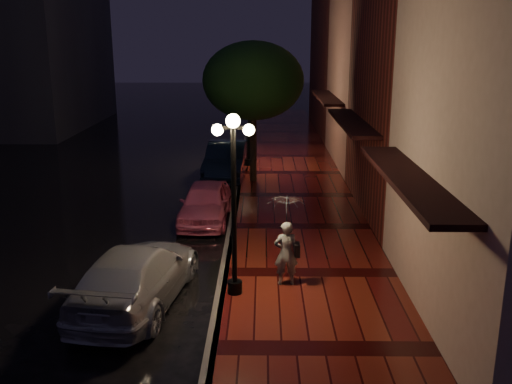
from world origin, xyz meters
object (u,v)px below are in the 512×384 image
(streetlamp_near, at_px, (234,195))
(pink_car, at_px, (206,202))
(streetlamp_far, at_px, (249,114))
(woman_with_umbrella, at_px, (286,226))
(navy_car, at_px, (227,160))
(street_tree, at_px, (253,83))
(parking_meter, at_px, (234,216))
(silver_car, at_px, (136,275))

(streetlamp_near, xyz_separation_m, pink_car, (-1.28, 5.90, -1.93))
(streetlamp_far, relative_size, woman_with_umbrella, 1.89)
(navy_car, distance_m, woman_with_umbrella, 11.84)
(street_tree, bearing_deg, pink_car, -106.79)
(streetlamp_far, distance_m, street_tree, 3.44)
(streetlamp_far, height_order, parking_meter, streetlamp_far)
(silver_car, xyz_separation_m, parking_meter, (2.09, 3.82, 0.24))
(pink_car, bearing_deg, navy_car, 88.74)
(pink_car, distance_m, parking_meter, 2.62)
(streetlamp_near, height_order, parking_meter, streetlamp_near)
(woman_with_umbrella, height_order, parking_meter, woman_with_umbrella)
(pink_car, bearing_deg, woman_with_umbrella, -63.11)
(pink_car, bearing_deg, streetlamp_near, -76.05)
(navy_car, height_order, parking_meter, navy_car)
(woman_with_umbrella, xyz_separation_m, parking_meter, (-1.44, 2.99, -0.70))
(street_tree, xyz_separation_m, navy_car, (-1.21, 1.15, -3.46))
(streetlamp_near, distance_m, parking_meter, 3.90)
(woman_with_umbrella, bearing_deg, silver_car, 7.21)
(pink_car, relative_size, parking_meter, 2.96)
(streetlamp_near, xyz_separation_m, parking_meter, (-0.20, 3.53, -1.64))
(streetlamp_far, relative_size, street_tree, 0.74)
(streetlamp_far, xyz_separation_m, silver_car, (-2.29, -14.29, -1.88))
(silver_car, distance_m, woman_with_umbrella, 3.74)
(streetlamp_far, height_order, woman_with_umbrella, streetlamp_far)
(streetlamp_far, xyz_separation_m, pink_car, (-1.28, -8.10, -1.93))
(navy_car, bearing_deg, parking_meter, -82.28)
(streetlamp_near, height_order, street_tree, street_tree)
(pink_car, height_order, parking_meter, parking_meter)
(streetlamp_near, bearing_deg, streetlamp_far, 90.00)
(streetlamp_near, xyz_separation_m, streetlamp_far, (0.00, 14.00, 0.00))
(streetlamp_near, distance_m, woman_with_umbrella, 1.65)
(streetlamp_near, bearing_deg, pink_car, 102.21)
(streetlamp_near, distance_m, street_tree, 11.12)
(street_tree, xyz_separation_m, pink_car, (-1.54, -5.09, -3.57))
(pink_car, bearing_deg, streetlamp_far, 82.78)
(navy_car, relative_size, parking_meter, 3.58)
(street_tree, bearing_deg, navy_car, 136.38)
(pink_car, distance_m, woman_with_umbrella, 6.01)
(street_tree, bearing_deg, parking_meter, -93.52)
(parking_meter, bearing_deg, woman_with_umbrella, -42.74)
(streetlamp_near, height_order, navy_car, streetlamp_near)
(streetlamp_far, xyz_separation_m, street_tree, (0.26, -3.01, 1.64))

